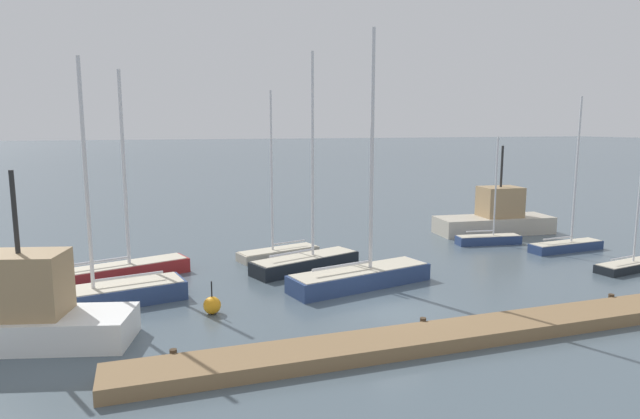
{
  "coord_description": "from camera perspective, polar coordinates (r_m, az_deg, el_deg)",
  "views": [
    {
      "loc": [
        -10.01,
        -20.08,
        7.89
      ],
      "look_at": [
        0.0,
        9.85,
        2.96
      ],
      "focal_mm": 30.3,
      "sensor_mm": 36.0,
      "label": 1
    }
  ],
  "objects": [
    {
      "name": "fishing_boat_1",
      "position": [
        41.88,
        18.05,
        -0.82
      ],
      "size": [
        8.83,
        3.67,
        6.44
      ],
      "rotation": [
        0.0,
        0.0,
        -0.1
      ],
      "color": "#BCB29E",
      "rests_on": "ground_plane"
    },
    {
      "name": "sailboat_2",
      "position": [
        26.94,
        4.31,
        -6.81
      ],
      "size": [
        7.7,
        3.52,
        12.43
      ],
      "rotation": [
        0.0,
        0.0,
        0.22
      ],
      "color": "navy",
      "rests_on": "ground_plane"
    },
    {
      "name": "ground_plane",
      "position": [
        23.79,
        7.68,
        -10.59
      ],
      "size": [
        600.0,
        600.0,
        0.0
      ],
      "primitive_type": "plane",
      "color": "#4C5B66"
    },
    {
      "name": "sailboat_1",
      "position": [
        29.9,
        -20.51,
        -5.89
      ],
      "size": [
        7.32,
        3.73,
        10.64
      ],
      "rotation": [
        0.0,
        0.0,
        0.31
      ],
      "color": "maroon",
      "rests_on": "ground_plane"
    },
    {
      "name": "sailboat_6",
      "position": [
        29.84,
        -1.52,
        -5.36
      ],
      "size": [
        6.5,
        3.69,
        11.75
      ],
      "rotation": [
        0.0,
        0.0,
        0.33
      ],
      "color": "black",
      "rests_on": "ground_plane"
    },
    {
      "name": "dock_pier",
      "position": [
        20.69,
        12.26,
        -13.0
      ],
      "size": [
        23.16,
        2.14,
        0.61
      ],
      "color": "olive",
      "rests_on": "ground_plane"
    },
    {
      "name": "fishing_boat_0",
      "position": [
        22.67,
        -29.46,
        -9.53
      ],
      "size": [
        8.8,
        4.6,
        6.36
      ],
      "rotation": [
        0.0,
        0.0,
        -0.26
      ],
      "color": "white",
      "rests_on": "ground_plane"
    },
    {
      "name": "sailboat_4",
      "position": [
        37.72,
        24.58,
        -3.28
      ],
      "size": [
        5.24,
        1.52,
        9.65
      ],
      "rotation": [
        0.0,
        0.0,
        0.07
      ],
      "color": "navy",
      "rests_on": "ground_plane"
    },
    {
      "name": "sailboat_0",
      "position": [
        37.98,
        17.37,
        -2.92
      ],
      "size": [
        4.47,
        1.64,
        7.17
      ],
      "rotation": [
        0.0,
        0.0,
        -0.14
      ],
      "color": "navy",
      "rests_on": "ground_plane"
    },
    {
      "name": "sailboat_3",
      "position": [
        25.9,
        -21.61,
        -8.23
      ],
      "size": [
        6.96,
        3.26,
        10.71
      ],
      "rotation": [
        0.0,
        0.0,
        3.34
      ],
      "color": "navy",
      "rests_on": "ground_plane"
    },
    {
      "name": "channel_buoy_0",
      "position": [
        23.6,
        -11.32,
        -9.88
      ],
      "size": [
        0.74,
        0.74,
        1.42
      ],
      "color": "orange",
      "rests_on": "ground_plane"
    },
    {
      "name": "sailboat_5",
      "position": [
        34.26,
        29.85,
        -5.03
      ],
      "size": [
        4.5,
        1.88,
        7.56
      ],
      "rotation": [
        0.0,
        0.0,
        0.16
      ],
      "color": "black",
      "rests_on": "ground_plane"
    },
    {
      "name": "sailboat_7",
      "position": [
        32.64,
        -4.42,
        -4.35
      ],
      "size": [
        5.19,
        2.71,
        9.87
      ],
      "rotation": [
        0.0,
        0.0,
        3.41
      ],
      "color": "#BCB29E",
      "rests_on": "ground_plane"
    }
  ]
}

